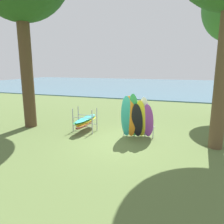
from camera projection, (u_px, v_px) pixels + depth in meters
ground_plane at (122, 143)px, 9.65m from camera, size 80.00×80.00×0.00m
lake_water at (172, 86)px, 37.89m from camera, size 80.00×36.00×0.10m
leaning_board_pile at (137, 118)px, 9.98m from camera, size 1.61×1.19×2.23m
board_storage_rack at (85, 121)px, 11.31m from camera, size 1.15×2.13×1.25m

